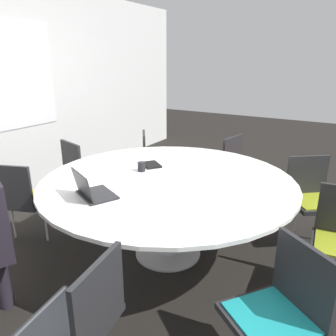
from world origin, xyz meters
name	(u,v)px	position (x,y,z in m)	size (l,w,h in m)	color
ground_plane	(168,253)	(0.00, 0.00, 0.00)	(16.00, 16.00, 0.00)	black
conference_table	(168,189)	(0.00, 0.00, 0.66)	(2.22, 2.22, 0.76)	#B7B7BC
chair_1	(80,316)	(-1.39, -0.31, 0.51)	(0.50, 0.49, 0.86)	#262628
chair_2	(282,307)	(-0.80, -1.18, 0.51)	(0.60, 0.60, 0.86)	#262628
chair_4	(312,193)	(0.93, -1.08, 0.51)	(0.60, 0.61, 0.86)	#262628
chair_5	(241,166)	(1.41, -0.20, 0.51)	(0.51, 0.49, 0.86)	#262628
chair_6	(154,158)	(1.12, 0.88, 0.51)	(0.60, 0.60, 0.86)	#262628
chair_7	(82,169)	(0.33, 1.39, 0.51)	(0.53, 0.54, 0.86)	#262628
chair_8	(21,196)	(-0.56, 1.31, 0.51)	(0.55, 0.56, 0.86)	#262628
laptop	(91,191)	(-0.64, 0.30, 0.81)	(0.36, 0.40, 0.21)	#232326
spiral_notebook	(151,165)	(0.23, 0.33, 0.77)	(0.24, 0.26, 0.02)	black
coffee_cup	(141,167)	(0.05, 0.32, 0.80)	(0.07, 0.07, 0.09)	black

